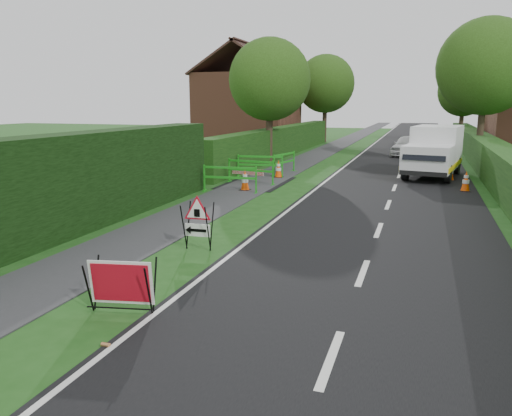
# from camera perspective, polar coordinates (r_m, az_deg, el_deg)

# --- Properties ---
(ground) EXTENTS (120.00, 120.00, 0.00)m
(ground) POSITION_cam_1_polar(r_m,az_deg,el_deg) (9.63, -3.69, -7.81)
(ground) COLOR #1B4814
(ground) RESTS_ON ground
(road_surface) EXTENTS (6.00, 90.00, 0.02)m
(road_surface) POSITION_cam_1_polar(r_m,az_deg,el_deg) (43.52, 17.31, 7.08)
(road_surface) COLOR black
(road_surface) RESTS_ON ground
(footpath) EXTENTS (2.00, 90.00, 0.02)m
(footpath) POSITION_cam_1_polar(r_m,az_deg,el_deg) (43.98, 10.08, 7.48)
(footpath) COLOR #2D2D30
(footpath) RESTS_ON ground
(hedge_west_near) EXTENTS (1.10, 18.00, 2.50)m
(hedge_west_near) POSITION_cam_1_polar(r_m,az_deg,el_deg) (12.34, -25.81, -4.57)
(hedge_west_near) COLOR black
(hedge_west_near) RESTS_ON ground
(hedge_west_far) EXTENTS (1.00, 24.00, 1.80)m
(hedge_west_far) POSITION_cam_1_polar(r_m,az_deg,el_deg) (31.71, 2.94, 6.00)
(hedge_west_far) COLOR #14380F
(hedge_west_far) RESTS_ON ground
(hedge_east) EXTENTS (1.20, 50.00, 1.50)m
(hedge_east) POSITION_cam_1_polar(r_m,az_deg,el_deg) (24.79, 25.42, 3.22)
(hedge_east) COLOR #14380F
(hedge_east) RESTS_ON ground
(house_west) EXTENTS (7.50, 7.40, 7.88)m
(house_west) POSITION_cam_1_polar(r_m,az_deg,el_deg) (40.68, -0.84, 11.39)
(house_west) COLOR brown
(house_west) RESTS_ON ground
(tree_nw) EXTENTS (4.40, 4.40, 6.70)m
(tree_nw) POSITION_cam_1_polar(r_m,az_deg,el_deg) (27.62, 1.56, 14.45)
(tree_nw) COLOR #2D2116
(tree_nw) RESTS_ON ground
(tree_ne) EXTENTS (5.20, 5.20, 7.79)m
(tree_ne) POSITION_cam_1_polar(r_m,az_deg,el_deg) (30.59, 24.81, 14.45)
(tree_ne) COLOR #2D2116
(tree_ne) RESTS_ON ground
(tree_fw) EXTENTS (4.80, 4.80, 7.24)m
(tree_fw) POSITION_cam_1_polar(r_m,az_deg,el_deg) (43.17, 7.96, 13.88)
(tree_fw) COLOR #2D2116
(tree_fw) RESTS_ON ground
(tree_fe) EXTENTS (4.20, 4.20, 6.33)m
(tree_fe) POSITION_cam_1_polar(r_m,az_deg,el_deg) (46.49, 22.65, 12.20)
(tree_fe) COLOR #2D2116
(tree_fe) RESTS_ON ground
(red_rect_sign) EXTENTS (1.09, 0.79, 0.85)m
(red_rect_sign) POSITION_cam_1_polar(r_m,az_deg,el_deg) (8.13, -15.16, -8.34)
(red_rect_sign) COLOR black
(red_rect_sign) RESTS_ON ground
(triangle_sign) EXTENTS (0.75, 0.75, 1.05)m
(triangle_sign) POSITION_cam_1_polar(r_m,az_deg,el_deg) (11.13, -6.87, -1.23)
(triangle_sign) COLOR black
(triangle_sign) RESTS_ON ground
(works_van) EXTENTS (2.69, 5.15, 2.24)m
(works_van) POSITION_cam_1_polar(r_m,az_deg,el_deg) (23.75, 19.71, 6.23)
(works_van) COLOR silver
(works_van) RESTS_ON ground
(traffic_cone_0) EXTENTS (0.38, 0.38, 0.79)m
(traffic_cone_0) POSITION_cam_1_polar(r_m,az_deg,el_deg) (20.21, 22.86, 2.84)
(traffic_cone_0) COLOR black
(traffic_cone_0) RESTS_ON ground
(traffic_cone_1) EXTENTS (0.38, 0.38, 0.79)m
(traffic_cone_1) POSITION_cam_1_polar(r_m,az_deg,el_deg) (22.82, 21.32, 3.90)
(traffic_cone_1) COLOR black
(traffic_cone_1) RESTS_ON ground
(traffic_cone_2) EXTENTS (0.38, 0.38, 0.79)m
(traffic_cone_2) POSITION_cam_1_polar(r_m,az_deg,el_deg) (24.36, 21.29, 4.36)
(traffic_cone_2) COLOR black
(traffic_cone_2) RESTS_ON ground
(traffic_cone_3) EXTENTS (0.38, 0.38, 0.79)m
(traffic_cone_3) POSITION_cam_1_polar(r_m,az_deg,el_deg) (18.85, -1.27, 3.19)
(traffic_cone_3) COLOR black
(traffic_cone_3) RESTS_ON ground
(traffic_cone_4) EXTENTS (0.38, 0.38, 0.79)m
(traffic_cone_4) POSITION_cam_1_polar(r_m,az_deg,el_deg) (22.18, 2.58, 4.49)
(traffic_cone_4) COLOR black
(traffic_cone_4) RESTS_ON ground
(ped_barrier_0) EXTENTS (2.08, 0.50, 1.00)m
(ped_barrier_0) POSITION_cam_1_polar(r_m,az_deg,el_deg) (18.45, -3.01, 3.73)
(ped_barrier_0) COLOR #1C951B
(ped_barrier_0) RESTS_ON ground
(ped_barrier_1) EXTENTS (2.09, 0.63, 1.00)m
(ped_barrier_1) POSITION_cam_1_polar(r_m,az_deg,el_deg) (20.45, -0.62, 4.55)
(ped_barrier_1) COLOR #1C951B
(ped_barrier_1) RESTS_ON ground
(ped_barrier_2) EXTENTS (2.09, 0.60, 1.00)m
(ped_barrier_2) POSITION_cam_1_polar(r_m,az_deg,el_deg) (22.30, 0.48, 5.16)
(ped_barrier_2) COLOR #1C951B
(ped_barrier_2) RESTS_ON ground
(ped_barrier_3) EXTENTS (0.78, 2.09, 1.00)m
(ped_barrier_3) POSITION_cam_1_polar(r_m,az_deg,el_deg) (23.37, 3.26, 5.45)
(ped_barrier_3) COLOR #1C951B
(ped_barrier_3) RESTS_ON ground
(redwhite_plank) EXTENTS (1.48, 0.32, 0.25)m
(redwhite_plank) POSITION_cam_1_polar(r_m,az_deg,el_deg) (20.87, -0.94, 2.95)
(redwhite_plank) COLOR red
(redwhite_plank) RESTS_ON ground
(litter_can) EXTENTS (0.12, 0.07, 0.07)m
(litter_can) POSITION_cam_1_polar(r_m,az_deg,el_deg) (7.30, -16.79, -15.01)
(litter_can) COLOR #BF7F4C
(litter_can) RESTS_ON ground
(hatchback_car) EXTENTS (2.14, 4.02, 1.30)m
(hatchback_car) POSITION_cam_1_polar(r_m,az_deg,el_deg) (32.89, 16.98, 6.85)
(hatchback_car) COLOR silver
(hatchback_car) RESTS_ON ground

